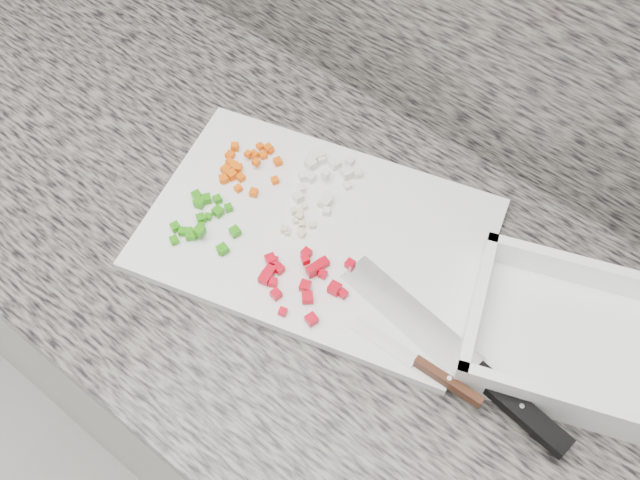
{
  "coord_description": "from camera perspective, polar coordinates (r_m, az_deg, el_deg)",
  "views": [
    {
      "loc": [
        0.43,
        1.04,
        1.72
      ],
      "look_at": [
        0.11,
        1.45,
        0.94
      ],
      "focal_mm": 40.0,
      "sensor_mm": 36.0,
      "label": 1
    }
  ],
  "objects": [
    {
      "name": "cutting_board",
      "position": [
        0.98,
        -0.2,
        0.49
      ],
      "size": [
        0.53,
        0.42,
        0.02
      ],
      "primitive_type": "cube",
      "rotation": [
        0.0,
        0.0,
        0.27
      ],
      "color": "white",
      "rests_on": "countertop"
    },
    {
      "name": "carrot_pile",
      "position": [
        1.04,
        -6.1,
        5.91
      ],
      "size": [
        0.1,
        0.1,
        0.02
      ],
      "color": "#EE5605",
      "rests_on": "cutting_board"
    },
    {
      "name": "green_pepper_pile",
      "position": [
        0.99,
        -9.29,
        1.56
      ],
      "size": [
        0.11,
        0.1,
        0.02
      ],
      "color": "#26860C",
      "rests_on": "cutting_board"
    },
    {
      "name": "tray",
      "position": [
        0.94,
        20.07,
        -7.71
      ],
      "size": [
        0.33,
        0.28,
        0.06
      ],
      "rotation": [
        0.0,
        0.0,
        0.35
      ],
      "color": "white",
      "rests_on": "countertop"
    },
    {
      "name": "chef_knife",
      "position": [
        0.89,
        12.69,
        -10.53
      ],
      "size": [
        0.34,
        0.08,
        0.02
      ],
      "rotation": [
        0.0,
        0.0,
        -0.14
      ],
      "color": "silver",
      "rests_on": "cutting_board"
    },
    {
      "name": "cabinet",
      "position": [
        1.42,
        -3.83,
        -9.05
      ],
      "size": [
        3.92,
        0.62,
        0.86
      ],
      "primitive_type": "cube",
      "color": "silver",
      "rests_on": "ground"
    },
    {
      "name": "paring_knife",
      "position": [
        0.88,
        8.89,
        -10.32
      ],
      "size": [
        0.18,
        0.02,
        0.02
      ],
      "rotation": [
        0.0,
        0.0,
        0.02
      ],
      "color": "silver",
      "rests_on": "cutting_board"
    },
    {
      "name": "red_pepper_pile",
      "position": [
        0.93,
        -1.47,
        -3.01
      ],
      "size": [
        0.12,
        0.12,
        0.02
      ],
      "color": "red",
      "rests_on": "cutting_board"
    },
    {
      "name": "countertop",
      "position": [
        1.03,
        -5.24,
        1.26
      ],
      "size": [
        3.96,
        0.64,
        0.04
      ],
      "primitive_type": "cube",
      "color": "#656159",
      "rests_on": "cabinet"
    },
    {
      "name": "onion_pile",
      "position": [
        1.02,
        0.42,
        5.26
      ],
      "size": [
        0.09,
        0.11,
        0.02
      ],
      "color": "silver",
      "rests_on": "cutting_board"
    },
    {
      "name": "garlic_pile",
      "position": [
        0.98,
        -1.81,
        1.46
      ],
      "size": [
        0.05,
        0.06,
        0.01
      ],
      "color": "beige",
      "rests_on": "cutting_board"
    }
  ]
}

